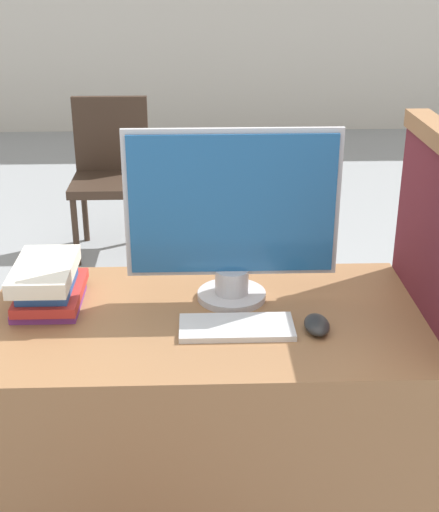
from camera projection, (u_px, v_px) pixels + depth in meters
The scene contains 7 objects.
desk at pixel (206, 428), 2.13m from camera, with size 1.21×0.68×0.76m.
carrel_divider at pixel (426, 350), 2.03m from camera, with size 0.07×0.65×1.26m.
monitor at pixel (232, 216), 1.97m from camera, with size 0.60×0.20×0.50m.
keyboard at pixel (237, 327), 1.90m from camera, with size 0.31×0.14×0.02m.
mouse at pixel (317, 325), 1.89m from camera, with size 0.07×0.11×0.04m.
book_stack at pixel (47, 284), 2.01m from camera, with size 0.18×0.29×0.13m.
far_chair at pixel (111, 168), 4.19m from camera, with size 0.44×0.44×0.90m.
Camera 1 is at (-0.02, -1.41, 1.70)m, focal length 50.00 mm.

